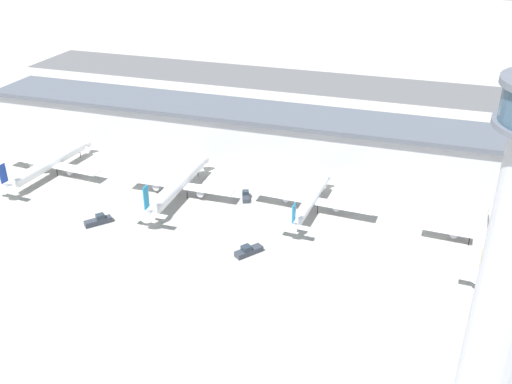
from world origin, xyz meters
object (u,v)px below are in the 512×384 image
at_px(airplane_gate_bravo, 178,185).
at_px(airplane_gate_charlie, 311,200).
at_px(airplane_gate_alpha, 49,164).
at_px(service_truck_catering, 246,196).
at_px(service_truck_fuel, 248,251).
at_px(service_truck_baggage, 99,221).
at_px(airplane_gate_delta, 480,236).

relative_size(airplane_gate_bravo, airplane_gate_charlie, 1.14).
bearing_deg(airplane_gate_alpha, airplane_gate_charlie, 1.35).
relative_size(airplane_gate_charlie, service_truck_catering, 5.77).
bearing_deg(service_truck_catering, airplane_gate_charlie, -5.67).
relative_size(airplane_gate_alpha, service_truck_fuel, 5.40).
relative_size(service_truck_catering, service_truck_baggage, 0.88).
bearing_deg(service_truck_catering, airplane_gate_alpha, -176.48).
bearing_deg(airplane_gate_bravo, service_truck_fuel, -37.06).
relative_size(service_truck_catering, service_truck_fuel, 0.84).
bearing_deg(airplane_gate_charlie, airplane_gate_bravo, -175.24).
height_order(airplane_gate_bravo, airplane_gate_delta, airplane_gate_bravo).
bearing_deg(service_truck_baggage, airplane_gate_alpha, 144.68).
bearing_deg(airplane_gate_delta, service_truck_catering, 174.19).
height_order(service_truck_fuel, service_truck_baggage, service_truck_baggage).
distance_m(airplane_gate_charlie, service_truck_catering, 22.46).
xyz_separation_m(airplane_gate_bravo, service_truck_catering, (21.48, 5.82, -3.63)).
relative_size(airplane_gate_bravo, service_truck_catering, 6.55).
distance_m(airplane_gate_alpha, service_truck_baggage, 42.82).
xyz_separation_m(airplane_gate_charlie, service_truck_baggage, (-59.14, -26.91, -3.18)).
height_order(airplane_gate_delta, service_truck_fuel, airplane_gate_delta).
bearing_deg(airplane_gate_charlie, service_truck_fuel, -110.77).
relative_size(airplane_gate_bravo, service_truck_baggage, 5.78).
bearing_deg(airplane_gate_charlie, airplane_gate_alpha, -178.65).
bearing_deg(airplane_gate_alpha, service_truck_baggage, -35.32).
xyz_separation_m(airplane_gate_bravo, service_truck_baggage, (-15.55, -23.28, -3.50)).
distance_m(airplane_gate_bravo, airplane_gate_charlie, 43.74).
height_order(airplane_gate_charlie, service_truck_catering, airplane_gate_charlie).
relative_size(service_truck_fuel, service_truck_baggage, 1.05).
bearing_deg(airplane_gate_delta, service_truck_fuel, -158.93).
relative_size(airplane_gate_alpha, service_truck_catering, 6.42).
xyz_separation_m(service_truck_fuel, service_truck_baggage, (-48.37, 1.50, 0.08)).
xyz_separation_m(airplane_gate_charlie, service_truck_catering, (-22.11, 2.19, -3.31)).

